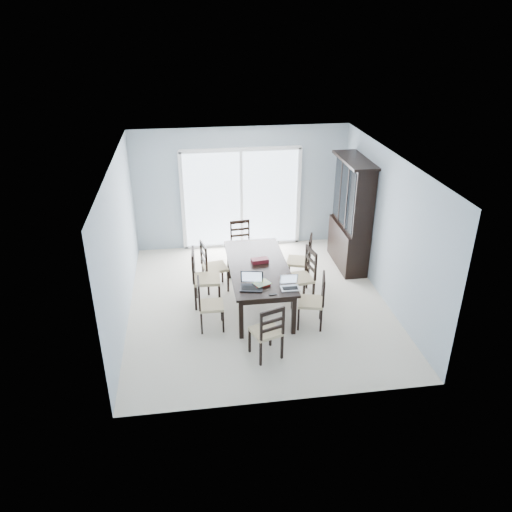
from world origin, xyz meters
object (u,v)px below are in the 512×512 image
object	(u,v)px
chair_right_near	(316,295)
laptop_dark	(251,285)
chair_left_near	(206,299)
cell_phone	(273,294)
laptop_silver	(290,286)
dining_table	(258,269)
chair_left_far	(210,262)
chair_end_far	(241,239)
chair_end_near	(269,327)
chair_right_far	(304,255)
game_box	(260,261)
chair_left_mid	(201,272)
hot_tub	(198,209)
chair_right_mid	(305,270)
china_hutch	(351,215)

from	to	relation	value
chair_right_near	laptop_dark	world-z (taller)	chair_right_near
chair_left_near	cell_phone	xyz separation A→B (m)	(1.02, -0.37, 0.22)
chair_left_near	laptop_silver	bearing A→B (deg)	80.85
dining_table	chair_left_far	size ratio (longest dim) A/B	2.01
laptop_silver	chair_end_far	bearing A→B (deg)	102.40
chair_end_near	laptop_dark	xyz separation A→B (m)	(-0.14, 0.82, 0.25)
chair_right_far	game_box	xyz separation A→B (m)	(-0.90, -0.49, 0.19)
chair_left_mid	cell_phone	xyz separation A→B (m)	(1.06, -1.12, 0.12)
chair_end_near	chair_right_far	bearing A→B (deg)	45.68
chair_end_near	hot_tub	size ratio (longest dim) A/B	0.57
chair_end_far	laptop_silver	xyz separation A→B (m)	(0.50, -2.39, 0.23)
dining_table	laptop_silver	world-z (taller)	laptop_silver
chair_right_mid	chair_left_far	bearing A→B (deg)	58.10
chair_right_far	laptop_dark	distance (m)	1.81
hot_tub	china_hutch	bearing A→B (deg)	-39.97
cell_phone	chair_right_near	bearing A→B (deg)	4.44
chair_right_mid	cell_phone	world-z (taller)	chair_right_mid
dining_table	game_box	distance (m)	0.16
chair_right_far	chair_end_near	world-z (taller)	chair_right_far
chair_left_near	cell_phone	bearing A→B (deg)	70.69
chair_end_far	hot_tub	size ratio (longest dim) A/B	0.58
laptop_silver	chair_right_near	bearing A→B (deg)	6.36
chair_left_mid	cell_phone	size ratio (longest dim) A/B	10.59
laptop_dark	laptop_silver	world-z (taller)	laptop_dark
chair_right_near	chair_right_far	world-z (taller)	chair_right_far
laptop_dark	laptop_silver	xyz separation A→B (m)	(0.60, -0.09, -0.01)
chair_end_far	china_hutch	bearing A→B (deg)	166.14
chair_left_near	chair_left_mid	size ratio (longest dim) A/B	0.85
game_box	hot_tub	world-z (taller)	hot_tub
chair_end_near	laptop_dark	world-z (taller)	chair_end_near
chair_left_far	laptop_dark	distance (m)	1.50
laptop_dark	game_box	distance (m)	0.91
chair_left_far	cell_phone	size ratio (longest dim) A/B	9.64
chair_right_near	cell_phone	world-z (taller)	chair_right_near
laptop_silver	chair_right_far	bearing A→B (deg)	69.23
dining_table	laptop_silver	bearing A→B (deg)	-66.27
chair_right_mid	laptop_dark	bearing A→B (deg)	114.88
chair_right_mid	chair_end_far	distance (m)	1.83
chair_left_far	game_box	world-z (taller)	chair_left_far
chair_right_far	laptop_silver	world-z (taller)	chair_right_far
laptop_silver	cell_phone	world-z (taller)	laptop_silver
dining_table	game_box	size ratio (longest dim) A/B	7.53
chair_right_near	laptop_dark	xyz separation A→B (m)	(-1.05, 0.05, 0.25)
cell_phone	game_box	world-z (taller)	game_box
chair_end_far	laptop_dark	size ratio (longest dim) A/B	2.70
laptop_silver	cell_phone	distance (m)	0.34
chair_left_mid	chair_end_near	size ratio (longest dim) A/B	1.14
chair_left_near	chair_right_near	world-z (taller)	chair_right_near
chair_left_far	hot_tub	size ratio (longest dim) A/B	0.59
laptop_silver	laptop_dark	bearing A→B (deg)	171.94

